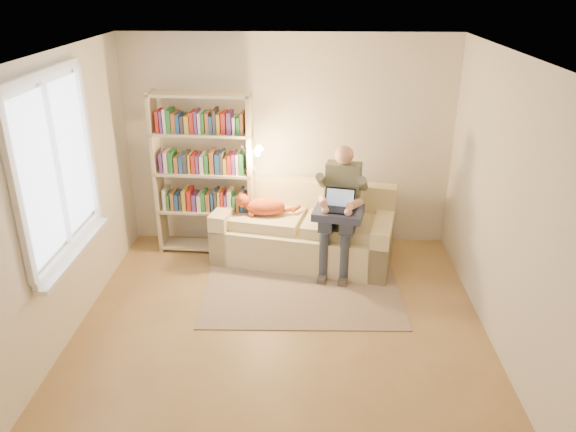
{
  "coord_description": "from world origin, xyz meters",
  "views": [
    {
      "loc": [
        0.24,
        -4.41,
        3.2
      ],
      "look_at": [
        0.04,
        1.0,
        0.86
      ],
      "focal_mm": 35.0,
      "sensor_mm": 36.0,
      "label": 1
    }
  ],
  "objects_px": {
    "laptop": "(338,204)",
    "bookshelf": "(204,167)",
    "sofa": "(304,233)",
    "cat": "(261,206)",
    "person": "(341,202)"
  },
  "relations": [
    {
      "from": "bookshelf",
      "to": "sofa",
      "type": "bearing_deg",
      "value": -4.42
    },
    {
      "from": "cat",
      "to": "laptop",
      "type": "distance_m",
      "value": 0.97
    },
    {
      "from": "bookshelf",
      "to": "cat",
      "type": "bearing_deg",
      "value": -11.84
    },
    {
      "from": "person",
      "to": "bookshelf",
      "type": "distance_m",
      "value": 1.69
    },
    {
      "from": "person",
      "to": "bookshelf",
      "type": "bearing_deg",
      "value": 178.03
    },
    {
      "from": "cat",
      "to": "person",
      "type": "bearing_deg",
      "value": -1.39
    },
    {
      "from": "sofa",
      "to": "laptop",
      "type": "relative_size",
      "value": 5.88
    },
    {
      "from": "sofa",
      "to": "bookshelf",
      "type": "distance_m",
      "value": 1.44
    },
    {
      "from": "cat",
      "to": "bookshelf",
      "type": "distance_m",
      "value": 0.82
    },
    {
      "from": "laptop",
      "to": "bookshelf",
      "type": "height_order",
      "value": "bookshelf"
    },
    {
      "from": "laptop",
      "to": "bookshelf",
      "type": "relative_size",
      "value": 0.19
    },
    {
      "from": "sofa",
      "to": "bookshelf",
      "type": "relative_size",
      "value": 1.13
    },
    {
      "from": "person",
      "to": "laptop",
      "type": "bearing_deg",
      "value": -94.68
    },
    {
      "from": "sofa",
      "to": "bookshelf",
      "type": "height_order",
      "value": "bookshelf"
    },
    {
      "from": "sofa",
      "to": "bookshelf",
      "type": "bearing_deg",
      "value": -175.33
    }
  ]
}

